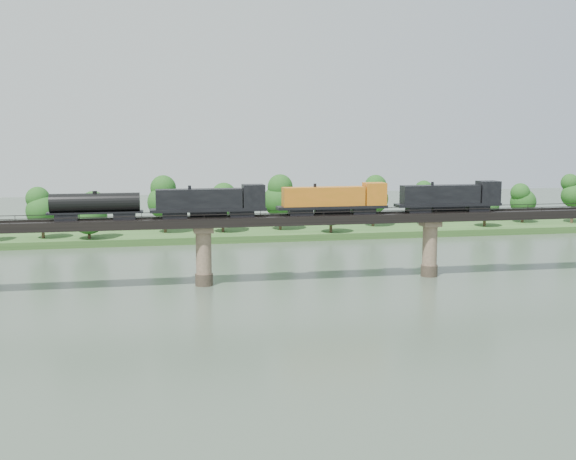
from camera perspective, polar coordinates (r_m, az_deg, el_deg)
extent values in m
plane|color=#364436|center=(93.22, -5.18, -8.28)|extent=(400.00, 400.00, 0.00)
cube|color=#2C5220|center=(176.09, -8.04, -0.31)|extent=(300.00, 24.00, 1.60)
cylinder|color=#473A2D|center=(121.98, -6.65, -3.90)|extent=(3.00, 3.00, 2.00)
cylinder|color=#8C725B|center=(121.14, -6.68, -1.82)|extent=(2.60, 2.60, 9.00)
cube|color=#8C725B|center=(120.52, -6.71, 0.05)|extent=(3.20, 3.20, 1.00)
cylinder|color=#473A2D|center=(131.12, 11.09, -3.16)|extent=(3.00, 3.00, 2.00)
cylinder|color=#8C725B|center=(130.33, 11.14, -1.22)|extent=(2.60, 2.60, 9.00)
cube|color=#8C725B|center=(129.76, 11.19, 0.52)|extent=(3.20, 3.20, 1.00)
cube|color=black|center=(120.35, -6.72, 0.64)|extent=(220.00, 5.00, 1.50)
cube|color=black|center=(119.51, -6.70, 0.99)|extent=(220.00, 0.12, 0.16)
cube|color=black|center=(120.99, -6.75, 1.08)|extent=(220.00, 0.12, 0.16)
cube|color=black|center=(117.80, -6.64, 1.19)|extent=(220.00, 0.10, 0.10)
cube|color=black|center=(122.55, -6.82, 1.46)|extent=(220.00, 0.10, 0.10)
cube|color=black|center=(117.84, -6.64, 1.02)|extent=(0.08, 0.08, 0.70)
cube|color=black|center=(122.59, -6.82, 1.29)|extent=(0.08, 0.08, 0.70)
cylinder|color=#382619|center=(171.02, -18.79, -0.07)|extent=(0.70, 0.70, 3.34)
sphere|color=#144313|center=(170.48, -18.86, 1.41)|extent=(7.18, 7.18, 7.18)
sphere|color=#144313|center=(170.20, -18.90, 2.35)|extent=(5.39, 5.39, 5.39)
cylinder|color=#382619|center=(167.30, -15.44, -0.19)|extent=(0.70, 0.70, 2.83)
sphere|color=#144313|center=(166.82, -15.48, 1.09)|extent=(8.26, 8.26, 8.26)
sphere|color=#144313|center=(166.57, -15.51, 1.89)|extent=(6.19, 6.19, 6.19)
cylinder|color=#382619|center=(173.23, -9.68, 0.45)|extent=(0.70, 0.70, 3.96)
sphere|color=#144313|center=(172.62, -9.72, 2.19)|extent=(8.07, 8.07, 8.07)
sphere|color=#144313|center=(172.32, -9.75, 3.28)|extent=(6.05, 6.05, 6.05)
cylinder|color=#382619|center=(172.59, -5.16, 0.39)|extent=(0.70, 0.70, 3.27)
sphere|color=#144313|center=(172.07, -5.18, 1.82)|extent=(8.03, 8.03, 8.03)
sphere|color=#144313|center=(171.80, -5.19, 2.73)|extent=(6.02, 6.02, 6.02)
cylinder|color=#382619|center=(175.68, -0.62, 0.66)|extent=(0.70, 0.70, 3.92)
sphere|color=#144313|center=(175.09, -0.62, 2.36)|extent=(8.29, 8.29, 8.29)
sphere|color=#144313|center=(174.79, -0.62, 3.42)|extent=(6.21, 6.21, 6.21)
cylinder|color=#382619|center=(171.34, 3.41, 0.31)|extent=(0.70, 0.70, 3.02)
sphere|color=#144313|center=(170.85, 3.42, 1.65)|extent=(7.74, 7.74, 7.74)
sphere|color=#144313|center=(170.59, 3.43, 2.49)|extent=(5.80, 5.80, 5.80)
cylinder|color=#382619|center=(183.21, 6.74, 0.89)|extent=(0.70, 0.70, 3.80)
sphere|color=#144313|center=(182.65, 6.77, 2.47)|extent=(7.47, 7.47, 7.47)
sphere|color=#144313|center=(182.38, 6.78, 3.46)|extent=(5.60, 5.60, 5.60)
cylinder|color=#382619|center=(188.06, 10.69, 0.93)|extent=(0.70, 0.70, 3.38)
sphere|color=#144313|center=(187.56, 10.72, 2.29)|extent=(6.23, 6.23, 6.23)
sphere|color=#144313|center=(187.31, 10.75, 3.15)|extent=(4.67, 4.67, 4.67)
cylinder|color=#382619|center=(188.40, 15.27, 0.70)|extent=(0.70, 0.70, 2.77)
sphere|color=#144313|center=(187.99, 15.31, 1.82)|extent=(7.04, 7.04, 7.04)
sphere|color=#144313|center=(187.76, 15.33, 2.52)|extent=(5.28, 5.28, 5.28)
cylinder|color=#382619|center=(199.10, 18.04, 1.00)|extent=(0.70, 0.70, 2.94)
sphere|color=#144313|center=(198.68, 18.09, 2.12)|extent=(6.73, 6.73, 6.73)
sphere|color=#144313|center=(198.46, 18.12, 2.82)|extent=(5.05, 5.05, 5.05)
cylinder|color=#382619|center=(202.28, 21.52, 1.08)|extent=(0.70, 0.70, 3.94)
sphere|color=#144313|center=(201.76, 21.60, 2.56)|extent=(6.17, 6.17, 6.17)
sphere|color=#144313|center=(201.51, 21.65, 3.49)|extent=(4.62, 4.62, 4.62)
cube|color=black|center=(133.00, 14.70, 1.70)|extent=(4.03, 2.42, 1.11)
cube|color=black|center=(128.58, 10.25, 1.63)|extent=(4.03, 2.42, 1.11)
cube|color=black|center=(130.62, 12.52, 1.97)|extent=(19.14, 3.02, 0.50)
cube|color=black|center=(129.84, 11.93, 2.78)|extent=(14.10, 2.72, 3.22)
cube|color=black|center=(133.61, 15.52, 2.94)|extent=(3.63, 3.02, 3.83)
cylinder|color=black|center=(130.68, 12.51, 1.73)|extent=(6.04, 1.41, 1.41)
cube|color=black|center=(125.29, 5.95, 1.55)|extent=(4.03, 2.42, 1.11)
cube|color=black|center=(122.52, 0.99, 1.44)|extent=(4.03, 2.42, 1.11)
cube|color=black|center=(123.71, 3.50, 1.82)|extent=(19.14, 3.02, 0.50)
cube|color=#C36617|center=(123.16, 2.82, 2.67)|extent=(14.10, 2.72, 3.22)
cube|color=#C36617|center=(125.60, 6.85, 2.86)|extent=(3.63, 3.02, 3.83)
cylinder|color=black|center=(123.77, 3.50, 1.56)|extent=(6.04, 1.41, 1.41)
cube|color=black|center=(120.84, -3.69, 1.33)|extent=(4.03, 2.42, 1.11)
cube|color=black|center=(119.94, -8.95, 1.20)|extent=(4.03, 2.42, 1.11)
cube|color=black|center=(120.18, -6.31, 1.60)|extent=(19.14, 3.02, 0.50)
cube|color=black|center=(119.87, -7.05, 2.47)|extent=(14.10, 2.72, 3.22)
cube|color=black|center=(120.81, -2.75, 2.71)|extent=(3.63, 3.02, 3.83)
cylinder|color=black|center=(120.24, -6.31, 1.34)|extent=(6.04, 1.41, 1.41)
cube|color=black|center=(119.92, -12.80, 1.10)|extent=(3.52, 2.22, 1.11)
cube|color=black|center=(120.55, -17.11, 0.98)|extent=(3.52, 2.22, 1.11)
cube|color=black|center=(120.08, -14.97, 1.35)|extent=(15.11, 2.42, 0.30)
cylinder|color=black|center=(119.91, -15.00, 2.11)|extent=(14.10, 3.02, 3.02)
cylinder|color=black|center=(119.76, -15.02, 2.88)|extent=(0.70, 0.70, 0.50)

